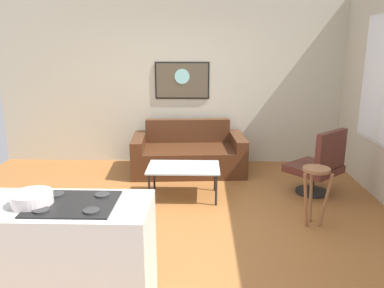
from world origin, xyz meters
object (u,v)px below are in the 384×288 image
coffee_table (184,169)px  wall_painting (182,80)px  mixing_bowl (32,199)px  couch (188,155)px  bar_stool (315,182)px  armchair (319,165)px

coffee_table → wall_painting: size_ratio=1.04×
coffee_table → mixing_bowl: mixing_bowl is taller
couch → mixing_bowl: bearing=-105.8°
wall_painting → bar_stool: bearing=-56.3°
bar_stool → mixing_bowl: 2.93m
bar_stool → mixing_bowl: size_ratio=2.37×
couch → wall_painting: wall_painting is taller
bar_stool → wall_painting: bearing=123.7°
coffee_table → wall_painting: (-0.10, 1.64, 1.02)m
armchair → wall_painting: size_ratio=1.01×
couch → bar_stool: size_ratio=2.69×
bar_stool → couch: bearing=128.2°
couch → mixing_bowl: 3.62m
wall_painting → mixing_bowl: bearing=-102.1°
couch → mixing_bowl: size_ratio=6.39×
armchair → bar_stool: 0.96m
couch → wall_painting: bearing=103.1°
mixing_bowl → bar_stool: bearing=32.3°
mixing_bowl → wall_painting: 4.07m
bar_stool → wall_painting: size_ratio=0.74×
couch → wall_painting: 1.27m
bar_stool → mixing_bowl: (-2.45, -1.55, 0.43)m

